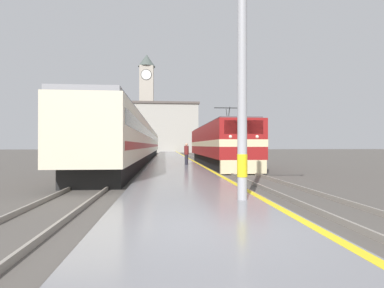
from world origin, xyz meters
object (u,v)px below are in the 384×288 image
locomotive_train (217,145)px  catenary_mast (246,47)px  passenger_train (141,143)px  person_on_platform (186,153)px  clock_tower (147,100)px

locomotive_train → catenary_mast: catenary_mast is taller
passenger_train → person_on_platform: bearing=-73.5°
catenary_mast → person_on_platform: bearing=92.2°
passenger_train → person_on_platform: size_ratio=33.35×
catenary_mast → clock_tower: bearing=95.4°
passenger_train → catenary_mast: size_ratio=6.62×
person_on_platform → passenger_train: bearing=106.5°
passenger_train → person_on_platform: passenger_train is taller
clock_tower → locomotive_train: bearing=-80.6°
locomotive_train → clock_tower: bearing=99.4°
locomotive_train → catenary_mast: (-2.45, -18.21, 2.54)m
locomotive_train → catenary_mast: size_ratio=2.22×
locomotive_train → passenger_train: bearing=123.2°
catenary_mast → clock_tower: (-7.28, 76.94, 10.10)m
passenger_train → catenary_mast: catenary_mast is taller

